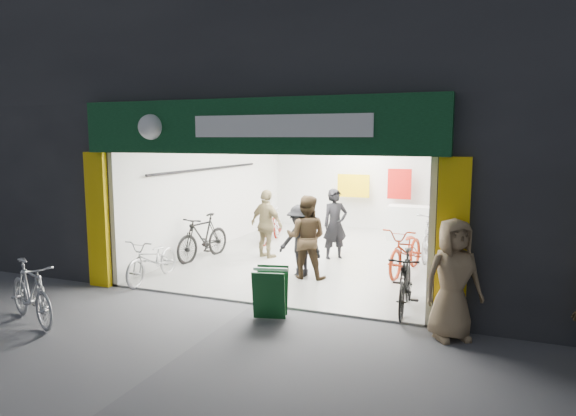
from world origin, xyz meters
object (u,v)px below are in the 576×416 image
Objects in this scene: bike_right_front at (405,282)px; pedestrian_near at (453,279)px; sandwich_board at (270,292)px; bike_left_front at (153,259)px; parked_bike at (31,292)px.

pedestrian_near is (0.80, -0.90, 0.36)m from bike_right_front.
bike_right_front reaches higher than sandwich_board.
pedestrian_near is at bearing -51.56° from bike_right_front.
bike_right_front is (5.00, 0.00, 0.06)m from bike_left_front.
parked_bike is (-5.30, -2.67, -0.01)m from bike_right_front.
bike_right_front is 2.13× the size of sandwich_board.
bike_right_front is at bearing -40.14° from parked_bike.
parked_bike is at bearing 164.97° from pedestrian_near.
pedestrian_near reaches higher than sandwich_board.
parked_bike is 2.07× the size of sandwich_board.
bike_left_front is 3.25m from sandwich_board.
bike_right_front is 1.26m from pedestrian_near.
bike_right_front reaches higher than parked_bike.
sandwich_board is at bearing 152.92° from pedestrian_near.
sandwich_board is (3.05, -1.10, -0.01)m from bike_left_front.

